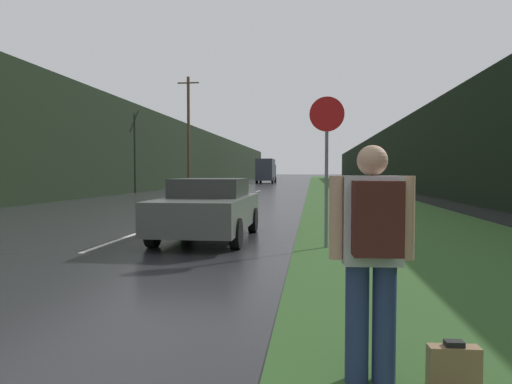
% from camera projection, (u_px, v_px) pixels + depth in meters
% --- Properties ---
extents(grass_verge, '(6.00, 240.00, 0.02)m').
position_uv_depth(grass_verge, '(342.00, 190.00, 40.57)').
color(grass_verge, '#2D5123').
rests_on(grass_verge, ground_plane).
extents(lane_stripe_b, '(0.12, 3.00, 0.01)m').
position_uv_depth(lane_stripe_b, '(113.00, 242.00, 10.44)').
color(lane_stripe_b, silver).
rests_on(lane_stripe_b, ground_plane).
extents(lane_stripe_c, '(0.12, 3.00, 0.01)m').
position_uv_depth(lane_stripe_c, '(193.00, 214.00, 17.38)').
color(lane_stripe_c, silver).
rests_on(lane_stripe_c, ground_plane).
extents(lane_stripe_d, '(0.12, 3.00, 0.01)m').
position_uv_depth(lane_stripe_d, '(227.00, 202.00, 24.32)').
color(lane_stripe_d, silver).
rests_on(lane_stripe_d, ground_plane).
extents(lane_stripe_e, '(0.12, 3.00, 0.01)m').
position_uv_depth(lane_stripe_e, '(246.00, 195.00, 31.26)').
color(lane_stripe_e, silver).
rests_on(lane_stripe_e, ground_plane).
extents(lane_stripe_f, '(0.12, 3.00, 0.01)m').
position_uv_depth(lane_stripe_f, '(258.00, 191.00, 38.20)').
color(lane_stripe_f, silver).
rests_on(lane_stripe_f, ground_plane).
extents(treeline_far_side, '(2.00, 140.00, 6.92)m').
position_uv_depth(treeline_far_side, '(184.00, 156.00, 52.46)').
color(treeline_far_side, black).
rests_on(treeline_far_side, ground_plane).
extents(treeline_near_side, '(2.00, 140.00, 6.18)m').
position_uv_depth(treeline_near_side, '(392.00, 158.00, 49.61)').
color(treeline_near_side, black).
rests_on(treeline_near_side, ground_plane).
extents(utility_pole_far, '(1.80, 0.24, 9.49)m').
position_uv_depth(utility_pole_far, '(189.00, 133.00, 37.98)').
color(utility_pole_far, '#4C3823').
rests_on(utility_pole_far, ground_plane).
extents(stop_sign, '(0.72, 0.07, 3.15)m').
position_uv_depth(stop_sign, '(327.00, 155.00, 9.45)').
color(stop_sign, slate).
rests_on(stop_sign, ground_plane).
extents(hitchhiker_with_backpack, '(0.62, 0.44, 1.80)m').
position_uv_depth(hitchhiker_with_backpack, '(372.00, 249.00, 3.35)').
color(hitchhiker_with_backpack, navy).
rests_on(hitchhiker_with_backpack, ground_plane).
extents(suitcase, '(0.37, 0.14, 0.37)m').
position_uv_depth(suitcase, '(454.00, 368.00, 3.32)').
color(suitcase, olive).
rests_on(suitcase, ground_plane).
extents(car_passing_near, '(1.99, 4.32, 1.44)m').
position_uv_depth(car_passing_near, '(209.00, 208.00, 10.87)').
color(car_passing_near, '#4C514C').
rests_on(car_passing_near, ground_plane).
extents(delivery_truck, '(2.48, 7.47, 3.42)m').
position_uv_depth(delivery_truck, '(266.00, 171.00, 65.34)').
color(delivery_truck, black).
rests_on(delivery_truck, ground_plane).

